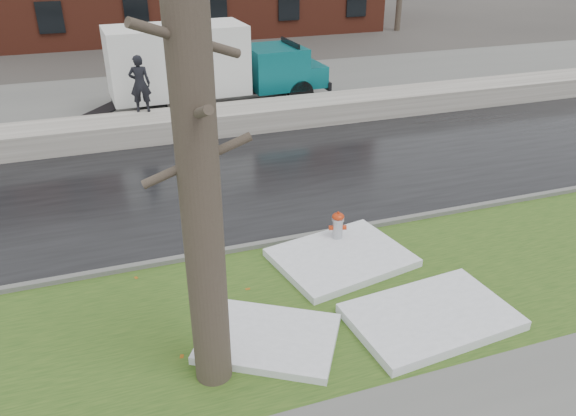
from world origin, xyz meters
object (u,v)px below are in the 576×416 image
object	(u,v)px
tree	(198,166)
box_truck	(205,65)
fire_hydrant	(338,227)
worker	(140,84)

from	to	relation	value
tree	box_truck	world-z (taller)	tree
fire_hydrant	box_truck	distance (m)	10.84
box_truck	tree	bearing A→B (deg)	-104.01
worker	fire_hydrant	bearing A→B (deg)	120.33
fire_hydrant	tree	bearing A→B (deg)	-122.35
box_truck	worker	world-z (taller)	box_truck
worker	tree	bearing A→B (deg)	99.45
tree	box_truck	size ratio (longest dim) A/B	0.75
box_truck	fire_hydrant	bearing A→B (deg)	-89.43
fire_hydrant	worker	bearing A→B (deg)	125.63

